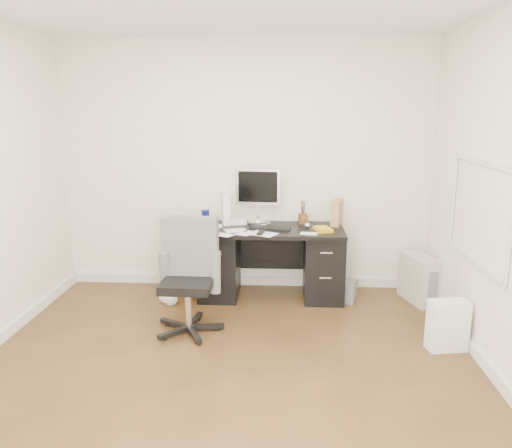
{
  "coord_description": "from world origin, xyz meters",
  "views": [
    {
      "loc": [
        0.41,
        -3.4,
        1.97
      ],
      "look_at": [
        0.16,
        1.2,
        0.9
      ],
      "focal_mm": 35.0,
      "sensor_mm": 36.0,
      "label": 1
    }
  ],
  "objects": [
    {
      "name": "yellow_book",
      "position": [
        0.83,
        1.55,
        0.77
      ],
      "size": [
        0.21,
        0.24,
        0.04
      ],
      "primitive_type": "cube",
      "rotation": [
        0.0,
        0.0,
        0.29
      ],
      "color": "gold",
      "rests_on": "desk"
    },
    {
      "name": "pc_tower",
      "position": [
        1.84,
        1.58,
        0.24
      ],
      "size": [
        0.35,
        0.53,
        0.49
      ],
      "primitive_type": "cube",
      "rotation": [
        0.0,
        0.0,
        0.29
      ],
      "color": "#AFAC9E",
      "rests_on": "ground"
    },
    {
      "name": "travel_mug",
      "position": [
        -0.39,
        1.64,
        0.84
      ],
      "size": [
        0.11,
        0.11,
        0.19
      ],
      "primitive_type": "cylinder",
      "rotation": [
        0.0,
        0.0,
        0.37
      ],
      "color": "#16209A",
      "rests_on": "desk"
    },
    {
      "name": "office_chair",
      "position": [
        -0.42,
        0.73,
        0.51
      ],
      "size": [
        0.59,
        0.59,
        1.02
      ],
      "primitive_type": null,
      "rotation": [
        0.0,
        0.0,
        -0.02
      ],
      "color": "#575957",
      "rests_on": "ground"
    },
    {
      "name": "magazine_file",
      "position": [
        0.99,
        1.82,
        0.89
      ],
      "size": [
        0.18,
        0.26,
        0.27
      ],
      "primitive_type": "cube",
      "rotation": [
        0.0,
        0.0,
        -0.29
      ],
      "color": "#976E49",
      "rests_on": "desk"
    },
    {
      "name": "shopping_bag",
      "position": [
        1.79,
        0.51,
        0.21
      ],
      "size": [
        0.35,
        0.28,
        0.43
      ],
      "primitive_type": "cube",
      "rotation": [
        0.0,
        0.0,
        0.17
      ],
      "color": "white",
      "rests_on": "ground"
    },
    {
      "name": "desk_printer",
      "position": [
        1.03,
        1.61,
        0.1
      ],
      "size": [
        0.4,
        0.36,
        0.2
      ],
      "primitive_type": "cube",
      "rotation": [
        0.0,
        0.0,
        -0.28
      ],
      "color": "slate",
      "rests_on": "ground"
    },
    {
      "name": "wicker_basket",
      "position": [
        -0.67,
        1.75,
        0.2
      ],
      "size": [
        0.4,
        0.4,
        0.4
      ],
      "primitive_type": "cube",
      "rotation": [
        0.0,
        0.0,
        -0.0
      ],
      "color": "#492C15",
      "rests_on": "ground"
    },
    {
      "name": "desk",
      "position": [
        0.3,
        1.65,
        0.4
      ],
      "size": [
        1.5,
        0.7,
        0.75
      ],
      "color": "black",
      "rests_on": "ground"
    },
    {
      "name": "keyboard",
      "position": [
        0.29,
        1.6,
        0.76
      ],
      "size": [
        0.43,
        0.2,
        0.02
      ],
      "primitive_type": "cube",
      "rotation": [
        0.0,
        0.0,
        -0.15
      ],
      "color": "black",
      "rests_on": "desk"
    },
    {
      "name": "room_shell",
      "position": [
        0.03,
        0.03,
        1.66
      ],
      "size": [
        4.02,
        4.02,
        2.71
      ],
      "color": "white",
      "rests_on": "ground"
    },
    {
      "name": "white_binder",
      "position": [
        -0.2,
        1.85,
        0.92
      ],
      "size": [
        0.19,
        0.32,
        0.34
      ],
      "primitive_type": "cube",
      "rotation": [
        0.0,
        0.0,
        0.21
      ],
      "color": "white",
      "rests_on": "desk"
    },
    {
      "name": "pen_cup",
      "position": [
        0.64,
        1.89,
        0.87
      ],
      "size": [
        0.12,
        0.12,
        0.25
      ],
      "primitive_type": null,
      "rotation": [
        0.0,
        0.0,
        0.24
      ],
      "color": "#513317",
      "rests_on": "desk"
    },
    {
      "name": "computer_mouse",
      "position": [
        0.67,
        1.65,
        0.78
      ],
      "size": [
        0.06,
        0.06,
        0.06
      ],
      "primitive_type": "sphere",
      "rotation": [
        0.0,
        0.0,
        0.01
      ],
      "color": "silver",
      "rests_on": "desk"
    },
    {
      "name": "ground",
      "position": [
        0.0,
        0.0,
        0.0
      ],
      "size": [
        4.0,
        4.0,
        0.0
      ],
      "primitive_type": "plane",
      "color": "#422915",
      "rests_on": "ground"
    },
    {
      "name": "paper_remote",
      "position": [
        0.22,
        1.4,
        0.76
      ],
      "size": [
        0.34,
        0.32,
        0.02
      ],
      "primitive_type": null,
      "rotation": [
        0.0,
        0.0,
        -0.51
      ],
      "color": "silver",
      "rests_on": "desk"
    },
    {
      "name": "loose_papers",
      "position": [
        0.1,
        1.6,
        0.75
      ],
      "size": [
        1.1,
        0.6,
        0.0
      ],
      "primitive_type": null,
      "color": "silver",
      "rests_on": "desk"
    },
    {
      "name": "lcd_monitor",
      "position": [
        0.15,
        1.89,
        1.05
      ],
      "size": [
        0.5,
        0.32,
        0.6
      ],
      "primitive_type": null,
      "rotation": [
        0.0,
        0.0,
        -0.1
      ],
      "color": "silver",
      "rests_on": "desk"
    }
  ]
}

